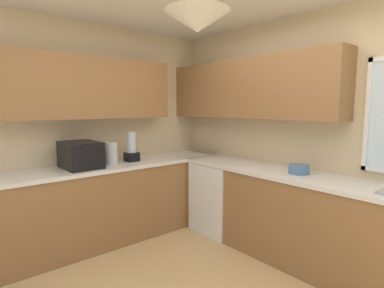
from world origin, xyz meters
The scene contains 8 objects.
room_shell centered at (-0.80, 0.59, 1.83)m, with size 4.22×3.51×2.63m.
counter_run_left centered at (-1.74, 0.00, 0.46)m, with size 0.65×3.12×0.92m.
counter_run_back centered at (0.21, 1.39, 0.46)m, with size 3.31×0.65×0.92m.
dishwasher centered at (-1.08, 1.36, 0.44)m, with size 0.60×0.60×0.87m, color white.
microwave centered at (-1.74, -0.19, 1.06)m, with size 0.48×0.36×0.29m, color black.
kettle centered at (-1.72, 0.17, 1.05)m, with size 0.15×0.15×0.26m, color #B7B7BC.
bowl centered at (-0.03, 1.39, 0.96)m, with size 0.20×0.20×0.09m, color #4C7099.
blender_appliance centered at (-1.74, 0.44, 1.08)m, with size 0.15×0.15×0.36m.
Camera 1 is at (1.60, -1.39, 1.59)m, focal length 28.73 mm.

